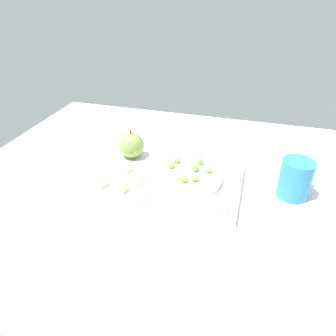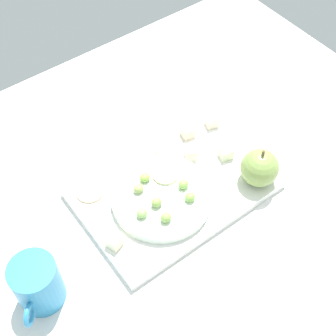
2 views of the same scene
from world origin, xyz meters
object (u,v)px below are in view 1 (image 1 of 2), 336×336
object	(u,v)px
cheese_cube_1	(121,187)
grape_6	(171,165)
grape_4	(195,178)
cheese_cube_3	(139,178)
grape_1	(184,179)
apple_slice_0	(170,176)
serving_dish	(186,175)
cracker_0	(143,194)
apple_whole	(131,145)
cheese_cube_2	(234,176)
cheese_cube_4	(100,182)
cracker_1	(218,207)
cup	(295,179)
platter	(170,182)
grape_3	(209,169)
cheese_cube_0	(125,167)
grape_2	(200,161)
grape_0	(177,160)
grape_5	(195,168)

from	to	relation	value
cheese_cube_1	grape_6	bearing A→B (deg)	48.63
grape_4	cheese_cube_3	bearing A→B (deg)	-172.45
cheese_cube_3	grape_1	size ratio (longest dim) A/B	1.21
grape_4	apple_slice_0	distance (cm)	6.22
serving_dish	cracker_0	xyz separation A→B (cm)	(-8.20, -9.77, -0.77)
grape_4	apple_slice_0	xyz separation A→B (cm)	(-6.20, -0.07, -0.50)
apple_whole	cheese_cube_2	bearing A→B (deg)	-8.51
cheese_cube_2	grape_4	size ratio (longest dim) A/B	1.21
cheese_cube_2	cheese_cube_4	size ratio (longest dim) A/B	1.00
cheese_cube_3	cracker_0	world-z (taller)	cheese_cube_3
cracker_1	cheese_cube_3	bearing A→B (deg)	167.16
cup	cheese_cube_4	bearing A→B (deg)	-165.71
apple_slice_0	platter	bearing A→B (deg)	105.52
cheese_cube_1	platter	bearing A→B (deg)	40.50
cheese_cube_3	grape_3	world-z (taller)	grape_3
cheese_cube_3	cup	bearing A→B (deg)	11.59
cracker_0	apple_slice_0	bearing A→B (deg)	52.02
platter	cheese_cube_0	world-z (taller)	cheese_cube_0
cracker_0	grape_6	size ratio (longest dim) A/B	2.72
cheese_cube_3	grape_2	xyz separation A→B (cm)	(13.50, 9.88, 1.67)
grape_2	cheese_cube_2	bearing A→B (deg)	-13.93
serving_dish	apple_whole	bearing A→B (deg)	158.88
serving_dish	apple_slice_0	size ratio (longest dim) A/B	3.72
cheese_cube_2	cracker_1	distance (cm)	12.50
grape_3	cup	world-z (taller)	cup
cracker_0	cheese_cube_2	bearing A→B (deg)	30.92
cheese_cube_4	grape_1	distance (cm)	20.72
cracker_0	cheese_cube_3	bearing A→B (deg)	120.18
cracker_1	grape_1	bearing A→B (deg)	150.30
cheese_cube_0	grape_0	distance (cm)	13.85
cracker_1	cup	distance (cm)	20.92
grape_6	cheese_cube_1	bearing A→B (deg)	-131.37
cheese_cube_2	cup	world-z (taller)	cup
cheese_cube_0	cup	size ratio (longest dim) A/B	0.24
cheese_cube_0	grape_1	xyz separation A→B (cm)	(16.93, -3.62, 1.55)
platter	cracker_1	distance (cm)	15.92
cheese_cube_0	grape_4	world-z (taller)	grape_4
cheese_cube_3	cup	world-z (taller)	cup
cheese_cube_2	grape_6	xyz separation A→B (cm)	(-16.24, -1.51, 1.66)
grape_0	apple_slice_0	bearing A→B (deg)	-88.31
cheese_cube_3	cracker_0	size ratio (longest dim) A/B	0.44
apple_whole	grape_0	xyz separation A→B (cm)	(14.09, -3.02, -0.87)
cheese_cube_1	cheese_cube_3	bearing A→B (deg)	59.06
grape_3	apple_slice_0	size ratio (longest dim) A/B	0.40
grape_0	grape_2	bearing A→B (deg)	8.62
apple_whole	cheese_cube_1	xyz separation A→B (cm)	(3.82, -16.76, -2.44)
cheese_cube_0	cracker_1	distance (cm)	27.51
cheese_cube_3	grape_5	distance (cm)	14.54
cheese_cube_4	cheese_cube_0	bearing A→B (deg)	68.54
cheese_cube_1	serving_dish	bearing A→B (deg)	35.99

